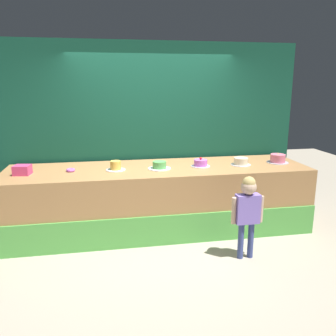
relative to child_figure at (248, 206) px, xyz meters
name	(u,v)px	position (x,y,z in m)	size (l,w,h in m)	color
ground_plane	(165,245)	(-0.89, 0.51, -0.66)	(12.00, 12.00, 0.00)	#ADA38E
stage_platform	(159,198)	(-0.89, 1.06, -0.20)	(4.22, 1.14, 0.92)	#B27F4C
curtain_backdrop	(152,131)	(-0.89, 1.73, 0.68)	(4.60, 0.08, 2.69)	#144C38
child_figure	(248,206)	(0.00, 0.00, 0.00)	(0.39, 0.18, 1.02)	#3F4C8C
pink_box	(22,170)	(-2.69, 0.99, 0.32)	(0.20, 0.18, 0.12)	#E7427F
donut	(71,170)	(-2.09, 1.05, 0.28)	(0.12, 0.12, 0.04)	#CC66D8
cake_far_left	(116,166)	(-1.49, 1.01, 0.31)	(0.27, 0.27, 0.13)	white
cake_left	(159,166)	(-0.89, 0.98, 0.30)	(0.32, 0.32, 0.11)	white
cake_center	(201,163)	(-0.30, 1.01, 0.30)	(0.27, 0.27, 0.14)	silver
cake_right	(241,162)	(0.30, 1.00, 0.31)	(0.29, 0.29, 0.11)	silver
cake_far_right	(278,159)	(0.90, 1.04, 0.32)	(0.32, 0.32, 0.16)	silver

